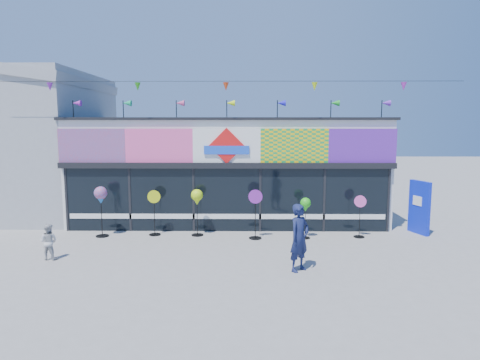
{
  "coord_description": "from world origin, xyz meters",
  "views": [
    {
      "loc": [
        0.65,
        -11.75,
        3.85
      ],
      "look_at": [
        0.49,
        2.0,
        2.06
      ],
      "focal_mm": 32.0,
      "sensor_mm": 36.0,
      "label": 1
    }
  ],
  "objects_px": {
    "spinner_2": "(197,199)",
    "spinner_3": "(255,213)",
    "blue_sign": "(419,207)",
    "spinner_0": "(101,197)",
    "spinner_5": "(360,215)",
    "child": "(49,242)",
    "adult_man": "(299,238)",
    "spinner_4": "(306,206)",
    "spinner_1": "(154,212)"
  },
  "relations": [
    {
      "from": "spinner_2",
      "to": "spinner_4",
      "type": "distance_m",
      "value": 3.73
    },
    {
      "from": "spinner_0",
      "to": "spinner_5",
      "type": "bearing_deg",
      "value": -0.03
    },
    {
      "from": "spinner_5",
      "to": "blue_sign",
      "type": "bearing_deg",
      "value": 13.7
    },
    {
      "from": "spinner_5",
      "to": "spinner_1",
      "type": "bearing_deg",
      "value": 178.22
    },
    {
      "from": "spinner_4",
      "to": "spinner_5",
      "type": "height_order",
      "value": "spinner_5"
    },
    {
      "from": "spinner_3",
      "to": "adult_man",
      "type": "xyz_separation_m",
      "value": [
        1.08,
        -3.2,
        0.01
      ]
    },
    {
      "from": "spinner_1",
      "to": "spinner_2",
      "type": "height_order",
      "value": "spinner_2"
    },
    {
      "from": "spinner_0",
      "to": "spinner_4",
      "type": "relative_size",
      "value": 1.25
    },
    {
      "from": "spinner_4",
      "to": "spinner_5",
      "type": "xyz_separation_m",
      "value": [
        1.88,
        0.15,
        -0.35
      ]
    },
    {
      "from": "blue_sign",
      "to": "spinner_1",
      "type": "relative_size",
      "value": 1.19
    },
    {
      "from": "blue_sign",
      "to": "spinner_3",
      "type": "xyz_separation_m",
      "value": [
        -5.81,
        -0.76,
        -0.06
      ]
    },
    {
      "from": "spinner_4",
      "to": "adult_man",
      "type": "distance_m",
      "value": 3.32
    },
    {
      "from": "adult_man",
      "to": "spinner_5",
      "type": "bearing_deg",
      "value": 9.79
    },
    {
      "from": "blue_sign",
      "to": "spinner_4",
      "type": "relative_size",
      "value": 1.35
    },
    {
      "from": "spinner_2",
      "to": "adult_man",
      "type": "xyz_separation_m",
      "value": [
        3.09,
        -3.59,
        -0.41
      ]
    },
    {
      "from": "spinner_1",
      "to": "spinner_0",
      "type": "bearing_deg",
      "value": -173.09
    },
    {
      "from": "spinner_0",
      "to": "spinner_3",
      "type": "bearing_deg",
      "value": -2.37
    },
    {
      "from": "adult_man",
      "to": "child",
      "type": "distance_m",
      "value": 7.12
    },
    {
      "from": "spinner_5",
      "to": "child",
      "type": "relative_size",
      "value": 1.39
    },
    {
      "from": "adult_man",
      "to": "blue_sign",
      "type": "bearing_deg",
      "value": -4.12
    },
    {
      "from": "spinner_0",
      "to": "child",
      "type": "height_order",
      "value": "spinner_0"
    },
    {
      "from": "spinner_2",
      "to": "adult_man",
      "type": "distance_m",
      "value": 4.76
    },
    {
      "from": "spinner_1",
      "to": "spinner_4",
      "type": "relative_size",
      "value": 1.13
    },
    {
      "from": "spinner_4",
      "to": "blue_sign",
      "type": "bearing_deg",
      "value": 9.64
    },
    {
      "from": "spinner_4",
      "to": "spinner_3",
      "type": "bearing_deg",
      "value": -177.98
    },
    {
      "from": "spinner_1",
      "to": "spinner_3",
      "type": "relative_size",
      "value": 0.94
    },
    {
      "from": "blue_sign",
      "to": "spinner_3",
      "type": "relative_size",
      "value": 1.12
    },
    {
      "from": "blue_sign",
      "to": "spinner_0",
      "type": "relative_size",
      "value": 1.08
    },
    {
      "from": "spinner_4",
      "to": "child",
      "type": "xyz_separation_m",
      "value": [
        -7.67,
        -2.38,
        -0.6
      ]
    },
    {
      "from": "spinner_4",
      "to": "spinner_1",
      "type": "bearing_deg",
      "value": 175.88
    },
    {
      "from": "blue_sign",
      "to": "spinner_0",
      "type": "distance_m",
      "value": 11.12
    },
    {
      "from": "adult_man",
      "to": "child",
      "type": "xyz_separation_m",
      "value": [
        -7.05,
        0.88,
        -0.37
      ]
    },
    {
      "from": "adult_man",
      "to": "spinner_0",
      "type": "bearing_deg",
      "value": 107.78
    },
    {
      "from": "blue_sign",
      "to": "adult_man",
      "type": "bearing_deg",
      "value": -159.4
    },
    {
      "from": "spinner_2",
      "to": "spinner_3",
      "type": "bearing_deg",
      "value": -11.02
    },
    {
      "from": "spinner_3",
      "to": "spinner_4",
      "type": "bearing_deg",
      "value": 2.02
    },
    {
      "from": "spinner_2",
      "to": "adult_man",
      "type": "relative_size",
      "value": 0.91
    },
    {
      "from": "spinner_5",
      "to": "child",
      "type": "distance_m",
      "value": 9.88
    },
    {
      "from": "child",
      "to": "spinner_4",
      "type": "bearing_deg",
      "value": -157.11
    },
    {
      "from": "spinner_2",
      "to": "spinner_3",
      "type": "relative_size",
      "value": 0.97
    },
    {
      "from": "spinner_1",
      "to": "spinner_3",
      "type": "xyz_separation_m",
      "value": [
        3.51,
        -0.43,
        0.05
      ]
    },
    {
      "from": "spinner_5",
      "to": "spinner_4",
      "type": "bearing_deg",
      "value": -175.32
    },
    {
      "from": "spinner_0",
      "to": "adult_man",
      "type": "xyz_separation_m",
      "value": [
        6.37,
        -3.42,
        -0.5
      ]
    },
    {
      "from": "spinner_0",
      "to": "spinner_1",
      "type": "xyz_separation_m",
      "value": [
        1.78,
        0.22,
        -0.56
      ]
    },
    {
      "from": "spinner_2",
      "to": "spinner_4",
      "type": "bearing_deg",
      "value": -5.12
    },
    {
      "from": "blue_sign",
      "to": "spinner_5",
      "type": "bearing_deg",
      "value": 174.39
    },
    {
      "from": "spinner_5",
      "to": "spinner_0",
      "type": "bearing_deg",
      "value": 179.97
    },
    {
      "from": "spinner_4",
      "to": "child",
      "type": "distance_m",
      "value": 8.05
    },
    {
      "from": "spinner_3",
      "to": "spinner_0",
      "type": "bearing_deg",
      "value": 177.63
    },
    {
      "from": "spinner_2",
      "to": "child",
      "type": "bearing_deg",
      "value": -145.59
    }
  ]
}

